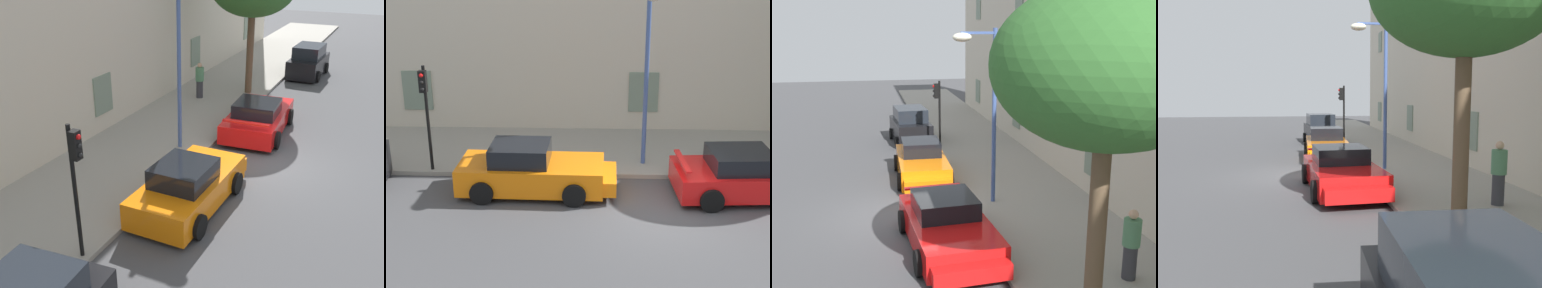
# 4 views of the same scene
# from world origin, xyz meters

# --- Properties ---
(ground_plane) EXTENTS (80.00, 80.00, 0.00)m
(ground_plane) POSITION_xyz_m (0.00, 0.00, 0.00)
(ground_plane) COLOR #444447
(sidewalk) EXTENTS (60.00, 4.41, 0.14)m
(sidewalk) POSITION_xyz_m (0.00, 4.54, 0.07)
(sidewalk) COLOR gray
(sidewalk) RESTS_ON ground
(building_facade) EXTENTS (42.61, 4.37, 11.91)m
(building_facade) POSITION_xyz_m (0.00, 8.68, 5.97)
(building_facade) COLOR beige
(building_facade) RESTS_ON ground
(sportscar_red_lead) EXTENTS (4.58, 2.12, 1.47)m
(sportscar_red_lead) POSITION_xyz_m (-3.47, 1.33, 0.62)
(sportscar_red_lead) COLOR orange
(sportscar_red_lead) RESTS_ON ground
(sportscar_yellow_flank) EXTENTS (4.79, 2.46, 1.37)m
(sportscar_yellow_flank) POSITION_xyz_m (2.81, 1.29, 0.60)
(sportscar_yellow_flank) COLOR red
(sportscar_yellow_flank) RESTS_ON ground
(hatchback_distant) EXTENTS (3.63, 2.07, 1.81)m
(hatchback_distant) POSITION_xyz_m (-9.85, 1.49, 0.81)
(hatchback_distant) COLOR black
(hatchback_distant) RESTS_ON ground
(traffic_light) EXTENTS (0.22, 0.36, 3.32)m
(traffic_light) POSITION_xyz_m (-6.91, 2.48, 2.41)
(traffic_light) COLOR black
(traffic_light) RESTS_ON sidewalk
(street_lamp) EXTENTS (0.44, 1.42, 5.65)m
(street_lamp) POSITION_xyz_m (-0.23, 2.88, 4.04)
(street_lamp) COLOR #3F5999
(street_lamp) RESTS_ON sidewalk
(pedestrian_admiring) EXTENTS (0.49, 0.49, 1.69)m
(pedestrian_admiring) POSITION_xyz_m (5.40, 5.06, 0.99)
(pedestrian_admiring) COLOR #333338
(pedestrian_admiring) RESTS_ON sidewalk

